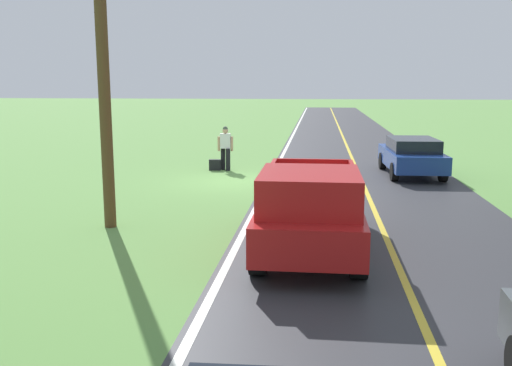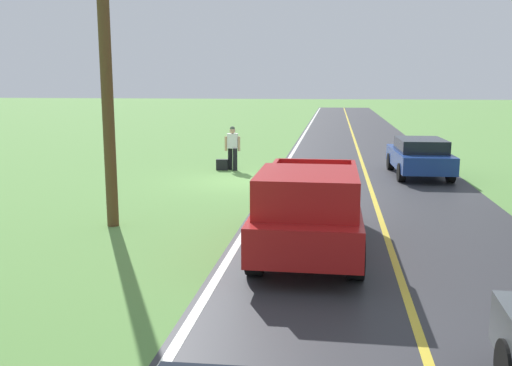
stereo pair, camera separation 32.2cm
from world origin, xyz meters
TOP-DOWN VIEW (x-y plane):
  - ground_plane at (0.00, 0.00)m, footprint 200.00×200.00m
  - road_surface at (-4.31, 0.00)m, footprint 6.87×120.00m
  - lane_edge_line at (-1.06, 0.00)m, footprint 0.16×117.60m
  - lane_centre_line at (-4.31, 0.00)m, footprint 0.14×117.60m
  - hitchhiker_walking at (0.91, -2.53)m, footprint 0.62×0.51m
  - suitcase_carried at (1.32, -2.42)m, footprint 0.47×0.23m
  - pickup_truck_passing at (-2.61, 8.15)m, footprint 2.10×5.40m
  - sedan_near_oncoming at (-6.25, -2.08)m, footprint 2.06×4.47m
  - utility_pole_roadside at (2.22, 6.58)m, footprint 0.28×0.28m

SIDE VIEW (x-z plane):
  - ground_plane at x=0.00m, z-range 0.00..0.00m
  - road_surface at x=-4.31m, z-range 0.00..0.00m
  - lane_edge_line at x=-1.06m, z-range 0.00..0.01m
  - lane_centre_line at x=-4.31m, z-range 0.00..0.01m
  - suitcase_carried at x=1.32m, z-range 0.00..0.43m
  - sedan_near_oncoming at x=-6.25m, z-range 0.05..1.46m
  - pickup_truck_passing at x=-2.61m, z-range 0.06..1.88m
  - hitchhiker_walking at x=0.91m, z-range 0.11..1.85m
  - utility_pole_roadside at x=2.22m, z-range 0.00..7.64m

